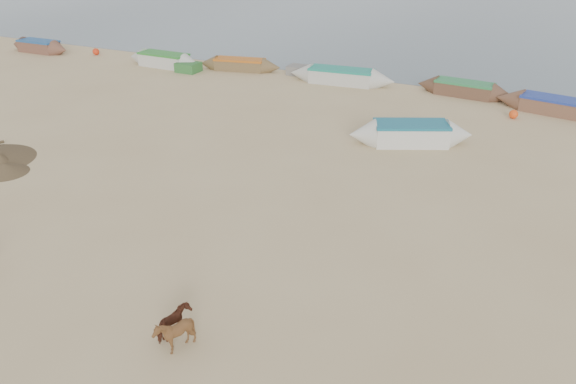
{
  "coord_description": "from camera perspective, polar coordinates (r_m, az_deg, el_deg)",
  "views": [
    {
      "loc": [
        7.03,
        -10.91,
        9.19
      ],
      "look_at": [
        0.0,
        4.0,
        1.0
      ],
      "focal_mm": 35.0,
      "sensor_mm": 36.0,
      "label": 1
    }
  ],
  "objects": [
    {
      "name": "waterline_canoes",
      "position": [
        33.16,
        11.9,
        10.55
      ],
      "size": [
        59.53,
        3.53,
        0.91
      ],
      "color": "brown",
      "rests_on": "ground"
    },
    {
      "name": "ground",
      "position": [
        15.9,
        -6.24,
        -9.06
      ],
      "size": [
        140.0,
        140.0,
        0.0
      ],
      "primitive_type": "plane",
      "color": "tan",
      "rests_on": "ground"
    },
    {
      "name": "calf_right",
      "position": [
        14.04,
        -11.39,
        -12.96
      ],
      "size": [
        0.89,
        0.96,
        0.8
      ],
      "primitive_type": "imported",
      "rotation": [
        0.0,
        0.0,
        1.88
      ],
      "color": "#53291A",
      "rests_on": "ground"
    },
    {
      "name": "calf_front",
      "position": [
        13.64,
        -11.47,
        -13.94
      ],
      "size": [
        1.1,
        1.06,
        0.95
      ],
      "primitive_type": "imported",
      "rotation": [
        0.0,
        0.0,
        -1.14
      ],
      "color": "#57361B",
      "rests_on": "ground"
    },
    {
      "name": "near_canoe",
      "position": [
        25.48,
        12.36,
        5.82
      ],
      "size": [
        5.53,
        3.56,
        0.98
      ],
      "primitive_type": null,
      "rotation": [
        0.0,
        0.0,
        0.43
      ],
      "color": "silver",
      "rests_on": "ground"
    },
    {
      "name": "beach_clutter",
      "position": [
        31.95,
        17.58,
        9.03
      ],
      "size": [
        45.86,
        4.47,
        0.64
      ],
      "color": "#2F692F",
      "rests_on": "ground"
    }
  ]
}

